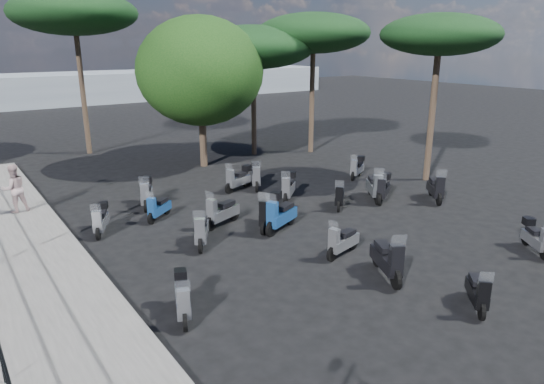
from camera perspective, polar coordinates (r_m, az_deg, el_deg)
ground at (r=13.83m, az=4.93°, el=-8.87°), size 120.00×120.00×0.00m
sidewalk at (r=13.90m, az=-25.40°, el=-10.11°), size 3.00×30.00×0.15m
pedestrian_far at (r=19.74m, az=-28.07°, el=0.37°), size 0.95×0.79×1.77m
scooter_2 at (r=11.49m, az=-10.47°, el=-12.26°), size 0.78×1.47×1.23m
scooter_3 at (r=15.18m, az=-8.28°, el=-4.60°), size 1.02×1.51×1.36m
scooter_4 at (r=17.71m, az=-13.20°, el=-1.89°), size 1.24×0.98×1.19m
scooter_5 at (r=16.94m, az=-19.49°, el=-3.16°), size 0.86×1.41×1.21m
scooter_8 at (r=13.38m, az=13.42°, el=-7.78°), size 1.01×1.74×1.49m
scooter_9 at (r=16.19m, az=1.01°, el=-2.87°), size 1.74×0.94×1.47m
scooter_10 at (r=16.71m, az=-5.94°, el=-2.43°), size 1.66×0.82×1.38m
scooter_11 at (r=19.14m, az=-14.52°, el=-0.21°), size 0.96×1.61×1.38m
scooter_13 at (r=12.63m, az=23.05°, el=-10.83°), size 1.13×1.14×1.20m
scooter_14 at (r=14.50m, az=8.28°, el=-5.84°), size 1.55×0.62×1.25m
scooter_15 at (r=16.42m, az=-0.20°, el=-2.43°), size 1.55×1.27×1.46m
scooter_16 at (r=19.38m, az=1.95°, el=0.52°), size 1.35×1.26×1.34m
scooter_17 at (r=20.69m, az=-3.98°, el=1.52°), size 1.58×0.77×1.30m
scooter_21 at (r=18.64m, az=7.95°, el=-0.59°), size 1.16×1.14×1.22m
scooter_22 at (r=19.74m, az=12.98°, el=0.37°), size 1.47×1.06×1.33m
scooter_23 at (r=21.00m, az=-1.91°, el=1.84°), size 1.03×1.53×1.35m
scooter_26 at (r=16.60m, az=28.64°, el=-4.78°), size 0.98×1.30×1.19m
scooter_27 at (r=19.80m, az=11.97°, el=0.53°), size 1.17×1.60×1.48m
scooter_28 at (r=20.33m, az=18.71°, el=0.37°), size 1.25×1.46×1.44m
scooter_29 at (r=22.93m, az=9.97°, el=2.77°), size 1.40×0.89×1.22m
broadleaf_tree at (r=24.45m, az=-8.45°, el=13.86°), size 6.16×6.16×7.35m
pine_0 at (r=26.90m, az=-2.24°, el=16.64°), size 6.57×6.57×6.98m
pine_1 at (r=27.65m, az=4.90°, el=18.10°), size 6.19×6.19×7.64m
pine_2 at (r=29.16m, az=-22.28°, el=18.88°), size 6.64×6.64×8.72m
pine_3 at (r=22.69m, az=19.13°, el=17.02°), size 5.06×5.06×7.27m
distant_hills at (r=55.23m, az=-27.08°, el=10.60°), size 70.00×8.00×3.00m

